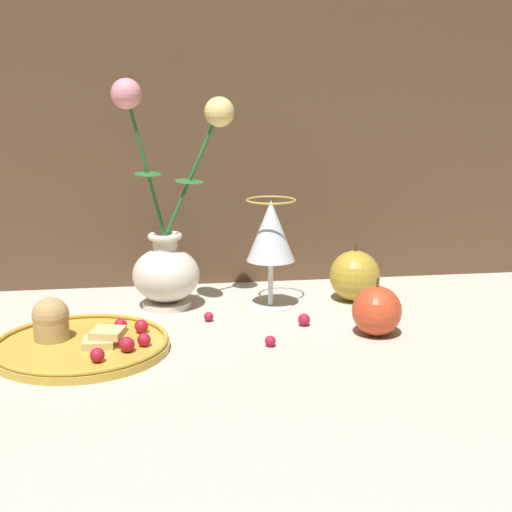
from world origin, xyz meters
The scene contains 9 objects.
ground_plane centered at (0.00, 0.00, 0.00)m, with size 2.40×2.40×0.00m, color #B7B2A3.
vase centered at (-0.07, 0.10, 0.09)m, with size 0.18×0.10×0.35m.
plate_with_pastries centered at (-0.19, -0.08, 0.01)m, with size 0.23×0.23×0.07m.
wine_glass centered at (0.09, 0.08, 0.12)m, with size 0.08×0.08×0.17m.
apple_beside_vase centered at (0.23, 0.09, 0.04)m, with size 0.08×0.08×0.09m.
apple_near_glass centered at (0.21, -0.07, 0.03)m, with size 0.07×0.07×0.08m.
berry_near_plate centered at (-0.01, 0.02, 0.01)m, with size 0.01×0.01×0.01m, color #AD192D.
berry_front_center centered at (0.06, -0.10, 0.01)m, with size 0.01×0.01×0.01m, color #AD192D.
berry_by_glass_stem centered at (0.12, -0.02, 0.01)m, with size 0.02×0.02×0.02m, color #AD192D.
Camera 1 is at (-0.08, -0.98, 0.33)m, focal length 50.00 mm.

